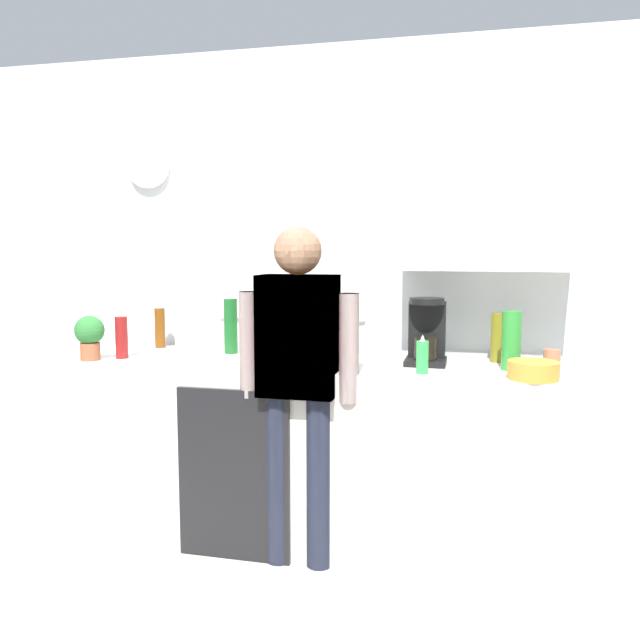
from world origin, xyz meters
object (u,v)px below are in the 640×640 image
at_px(bottle_red_vinegar, 122,337).
at_px(bottle_amber_beer, 160,328).
at_px(coffee_maker, 427,334).
at_px(bottle_olive_oil, 497,337).
at_px(bottle_green_wine, 231,326).
at_px(bottle_clear_soda, 511,340).
at_px(cup_terracotta_mug, 552,359).
at_px(dish_soap, 422,357).
at_px(person_guest, 298,368).
at_px(person_at_sink, 298,368).
at_px(potted_plant, 90,335).
at_px(cup_yellow_cup, 258,350).
at_px(mixing_bowl, 533,370).
at_px(cup_blue_mug, 287,353).

height_order(bottle_red_vinegar, bottle_amber_beer, bottle_amber_beer).
xyz_separation_m(coffee_maker, bottle_olive_oil, (0.34, 0.13, -0.02)).
relative_size(bottle_green_wine, bottle_clear_soda, 1.07).
distance_m(cup_terracotta_mug, dish_soap, 0.65).
height_order(cup_terracotta_mug, person_guest, person_guest).
xyz_separation_m(bottle_amber_beer, cup_terracotta_mug, (2.13, -0.16, -0.07)).
bearing_deg(person_at_sink, cup_terracotta_mug, 6.98).
relative_size(bottle_clear_soda, potted_plant, 1.22).
height_order(cup_yellow_cup, person_guest, person_guest).
bearing_deg(person_guest, person_at_sink, 180.00).
bearing_deg(bottle_amber_beer, person_at_sink, -28.70).
xyz_separation_m(bottle_amber_beer, person_at_sink, (0.97, -0.53, -0.10)).
relative_size(coffee_maker, bottle_amber_beer, 1.43).
relative_size(cup_yellow_cup, dish_soap, 0.47).
height_order(bottle_green_wine, mixing_bowl, bottle_green_wine).
distance_m(cup_yellow_cup, cup_terracotta_mug, 1.46).
bearing_deg(dish_soap, person_guest, -169.67).
bearing_deg(bottle_amber_beer, cup_terracotta_mug, -4.33).
xyz_separation_m(cup_blue_mug, mixing_bowl, (1.17, -0.15, -0.01)).
relative_size(cup_terracotta_mug, dish_soap, 0.51).
height_order(cup_yellow_cup, dish_soap, dish_soap).
bearing_deg(bottle_red_vinegar, mixing_bowl, -1.98).
bearing_deg(bottle_clear_soda, person_guest, -163.15).
distance_m(bottle_green_wine, cup_yellow_cup, 0.26).
bearing_deg(mixing_bowl, person_guest, -175.48).
distance_m(bottle_amber_beer, cup_terracotta_mug, 2.13).
height_order(bottle_amber_beer, potted_plant, same).
xyz_separation_m(bottle_red_vinegar, cup_terracotta_mug, (2.15, 0.22, -0.06)).
bearing_deg(bottle_clear_soda, person_at_sink, -163.15).
height_order(bottle_red_vinegar, person_guest, person_guest).
distance_m(bottle_amber_beer, dish_soap, 1.60).
xyz_separation_m(bottle_olive_oil, bottle_amber_beer, (-1.87, 0.04, -0.01)).
distance_m(coffee_maker, bottle_olive_oil, 0.37).
bearing_deg(dish_soap, bottle_red_vinegar, 178.13).
relative_size(bottle_green_wine, bottle_amber_beer, 1.30).
bearing_deg(potted_plant, person_at_sink, -3.28).
relative_size(mixing_bowl, potted_plant, 0.96).
height_order(bottle_olive_oil, bottle_amber_beer, bottle_olive_oil).
height_order(bottle_olive_oil, person_at_sink, person_at_sink).
bearing_deg(mixing_bowl, bottle_green_wine, 167.00).
distance_m(cup_terracotta_mug, person_guest, 1.21).
bearing_deg(bottle_clear_soda, potted_plant, -173.80).
distance_m(bottle_red_vinegar, potted_plant, 0.16).
xyz_separation_m(coffee_maker, cup_yellow_cup, (-0.86, -0.05, -0.10)).
bearing_deg(bottle_olive_oil, person_at_sink, -151.26).
bearing_deg(potted_plant, cup_blue_mug, 9.48).
height_order(bottle_clear_soda, mixing_bowl, bottle_clear_soda).
bearing_deg(bottle_red_vinegar, potted_plant, -145.31).
bearing_deg(bottle_amber_beer, mixing_bowl, -12.56).
distance_m(bottle_clear_soda, cup_yellow_cup, 1.27).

